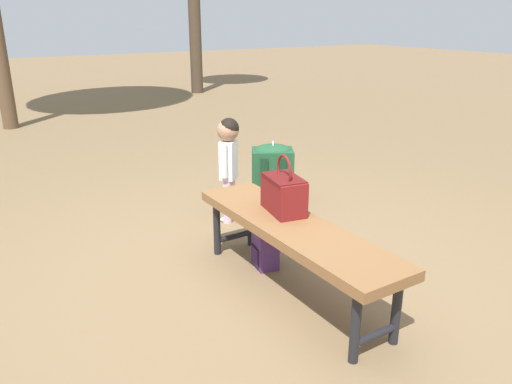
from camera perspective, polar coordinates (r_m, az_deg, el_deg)
ground_plane at (r=3.36m, az=0.57°, el=-9.12°), size 40.00×40.00×0.00m
park_bench at (r=2.98m, az=4.24°, el=-4.65°), size 1.61×0.42×0.45m
handbag at (r=3.09m, az=3.18°, el=-0.07°), size 0.35×0.23×0.37m
child_standing at (r=3.98m, az=-3.15°, el=4.34°), size 0.18×0.19×0.86m
backpack_large at (r=4.39m, az=1.88°, el=2.07°), size 0.40×0.43×0.59m
backpack_small at (r=3.36m, az=1.06°, el=-6.12°), size 0.21×0.19×0.31m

